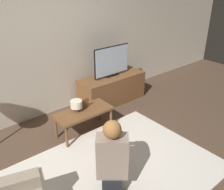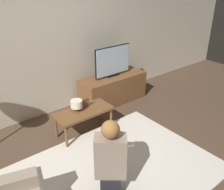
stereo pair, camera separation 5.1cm
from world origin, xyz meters
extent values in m
plane|color=brown|center=(0.00, 0.00, 0.00)|extent=(10.00, 10.00, 0.00)
cube|color=beige|center=(0.00, 1.93, 1.30)|extent=(10.00, 0.06, 2.60)
cube|color=silver|center=(0.00, 0.00, 0.01)|extent=(2.57, 1.86, 0.02)
cube|color=brown|center=(1.23, 1.54, 0.27)|extent=(1.30, 0.50, 0.53)
cube|color=black|center=(1.23, 1.54, 0.55)|extent=(0.26, 0.08, 0.04)
cube|color=black|center=(1.23, 1.55, 0.82)|extent=(0.77, 0.03, 0.54)
cube|color=silver|center=(1.23, 1.54, 0.82)|extent=(0.74, 0.04, 0.51)
cube|color=brown|center=(0.21, 0.97, 0.37)|extent=(0.89, 0.40, 0.04)
cylinder|color=brown|center=(-0.19, 0.81, 0.18)|extent=(0.04, 0.04, 0.36)
cylinder|color=brown|center=(0.61, 0.81, 0.18)|extent=(0.04, 0.04, 0.36)
cylinder|color=brown|center=(-0.19, 1.13, 0.18)|extent=(0.04, 0.04, 0.36)
cylinder|color=brown|center=(0.61, 1.13, 0.18)|extent=(0.04, 0.04, 0.36)
cube|color=#232328|center=(-0.20, -0.21, 0.20)|extent=(0.32, 0.33, 0.14)
cube|color=gray|center=(-0.20, -0.21, 0.51)|extent=(0.39, 0.37, 0.49)
sphere|color=#DBAD8E|center=(-0.20, -0.21, 0.85)|extent=(0.19, 0.19, 0.19)
sphere|color=#9E6B38|center=(-0.22, -0.23, 0.86)|extent=(0.19, 0.19, 0.19)
cube|color=black|center=(0.03, 0.08, 0.54)|extent=(0.12, 0.11, 0.04)
cylinder|color=gray|center=(0.03, -0.08, 0.54)|extent=(0.24, 0.28, 0.07)
cylinder|color=gray|center=(-0.12, 0.05, 0.54)|extent=(0.24, 0.28, 0.07)
cube|color=brown|center=(0.30, 1.04, 0.47)|extent=(0.11, 0.01, 0.15)
cylinder|color=#4C3823|center=(0.13, 1.04, 0.42)|extent=(0.10, 0.10, 0.06)
cylinder|color=#EFE5C6|center=(0.13, 1.04, 0.51)|extent=(0.18, 0.18, 0.11)
camera|label=1|loc=(-1.54, -1.83, 2.26)|focal=40.00mm
camera|label=2|loc=(-1.50, -1.86, 2.26)|focal=40.00mm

